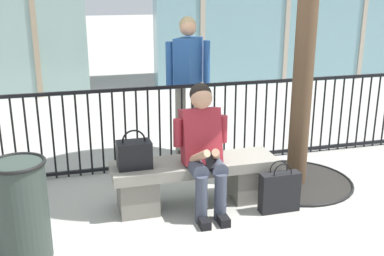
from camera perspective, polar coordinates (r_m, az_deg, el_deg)
ground_plane at (r=4.64m, az=0.33°, el=-9.24°), size 60.00×60.00×0.00m
stone_bench at (r=4.53m, az=0.34°, el=-6.16°), size 1.60×0.44×0.45m
seated_person_with_phone at (r=4.29m, az=1.39°, el=-2.10°), size 0.52×0.66×1.21m
handbag_on_bench at (r=4.29m, az=-7.10°, el=-3.18°), size 0.31×0.19×0.36m
shopping_bag at (r=4.49m, az=10.70°, el=-7.66°), size 0.38×0.12×0.50m
bystander_at_railing at (r=5.71m, az=-0.48°, el=6.43°), size 0.55×0.43×1.71m
plaza_railing at (r=5.38m, az=-2.61°, el=0.20°), size 9.24×0.04×0.98m
trash_can at (r=3.84m, az=-20.15°, el=-9.40°), size 0.43×0.43×0.82m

